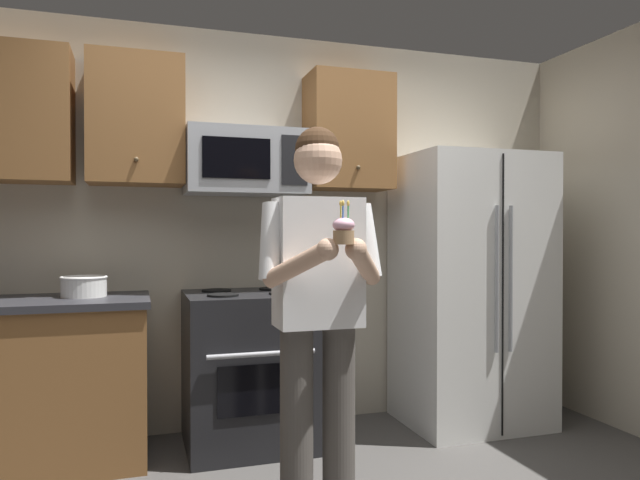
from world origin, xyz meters
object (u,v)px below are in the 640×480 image
bowl_large_white (84,286)px  person (319,297)px  oven_range (250,368)px  refrigerator (470,289)px  microwave (246,163)px  cupcake (344,230)px

bowl_large_white → person: person is taller
oven_range → bowl_large_white: bowl_large_white is taller
oven_range → refrigerator: bearing=-1.5°
microwave → refrigerator: 1.72m
oven_range → bowl_large_white: 1.07m
microwave → bowl_large_white: microwave is taller
oven_range → refrigerator: (1.50, -0.04, 0.44)m
microwave → cupcake: microwave is taller
oven_range → microwave: microwave is taller
refrigerator → bowl_large_white: (-2.44, 0.10, 0.08)m
microwave → person: size_ratio=0.42×
oven_range → person: 1.12m
refrigerator → bowl_large_white: 2.44m
refrigerator → person: (-1.37, -0.94, 0.10)m
cupcake → bowl_large_white: bearing=127.8°
microwave → refrigerator: microwave is taller
oven_range → bowl_large_white: (-0.94, 0.07, 0.52)m
cupcake → refrigerator: bearing=42.8°
oven_range → cupcake: size_ratio=5.36×
person → oven_range: bearing=97.6°
microwave → cupcake: (0.13, -1.43, -0.43)m
cupcake → person: bearing=90.0°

